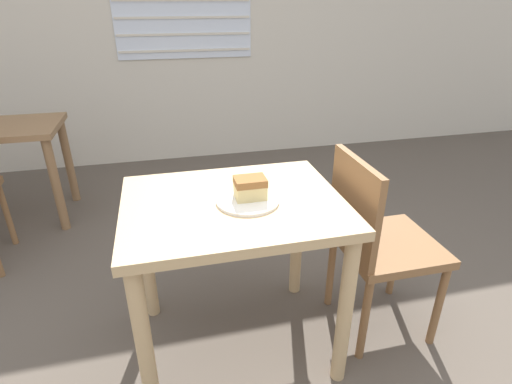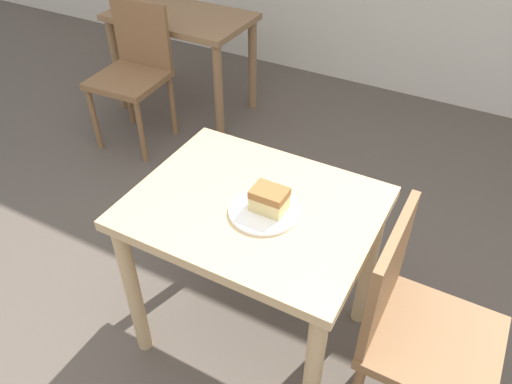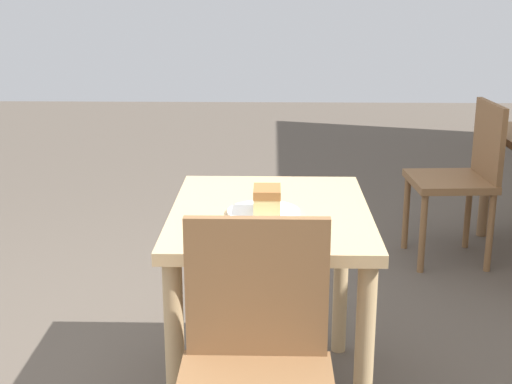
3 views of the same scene
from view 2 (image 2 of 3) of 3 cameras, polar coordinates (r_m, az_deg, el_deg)
name	(u,v)px [view 2 (image 2 of 3)]	position (r m, az deg, el deg)	size (l,w,h in m)	color
dining_table_near	(254,231)	(1.85, -0.24, -4.47)	(0.86, 0.68, 0.75)	tan
dining_table_far	(182,32)	(3.63, -8.51, 17.59)	(0.96, 0.56, 0.70)	olive
chair_near_window	(416,327)	(1.80, 17.81, -14.43)	(0.42, 0.42, 0.89)	brown
chair_far_corner	(134,69)	(3.35, -13.77, 13.46)	(0.45, 0.45, 0.89)	brown
plate	(264,211)	(1.72, 0.93, -2.18)	(0.25, 0.25, 0.01)	white
cake_slice	(269,199)	(1.69, 1.52, -0.85)	(0.12, 0.09, 0.08)	#E0C67F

